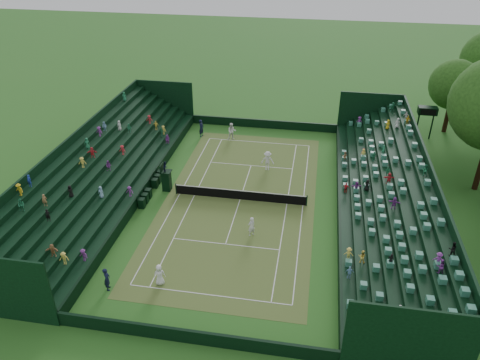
{
  "coord_description": "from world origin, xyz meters",
  "views": [
    {
      "loc": [
        5.94,
        -34.08,
        22.01
      ],
      "look_at": [
        0.0,
        0.0,
        2.0
      ],
      "focal_mm": 35.0,
      "sensor_mm": 36.0,
      "label": 1
    }
  ],
  "objects": [
    {
      "name": "player_far_west",
      "position": [
        -3.04,
        12.19,
        0.95
      ],
      "size": [
        1.04,
        0.88,
        1.89
      ],
      "primitive_type": "imported",
      "rotation": [
        0.0,
        0.0,
        0.2
      ],
      "color": "white",
      "rests_on": "ground"
    },
    {
      "name": "player_far_east",
      "position": [
        1.68,
        5.87,
        0.98
      ],
      "size": [
        1.34,
        0.88,
        1.96
      ],
      "primitive_type": "imported",
      "rotation": [
        0.0,
        0.0,
        0.12
      ],
      "color": "silver",
      "rests_on": "ground"
    },
    {
      "name": "perimeter_wall_south",
      "position": [
        0.0,
        -15.88,
        0.5
      ],
      "size": [
        17.17,
        0.2,
        1.0
      ],
      "primitive_type": "cube",
      "color": "black",
      "rests_on": "ground"
    },
    {
      "name": "player_near_east",
      "position": [
        1.75,
        -4.93,
        0.84
      ],
      "size": [
        0.72,
        0.71,
        1.67
      ],
      "primitive_type": "imported",
      "rotation": [
        0.0,
        0.0,
        3.9
      ],
      "color": "white",
      "rests_on": "ground"
    },
    {
      "name": "umpire_chair",
      "position": [
        -6.8,
        0.52,
        1.23
      ],
      "size": [
        0.92,
        0.92,
        2.89
      ],
      "color": "black",
      "rests_on": "ground"
    },
    {
      "name": "courtside_chairs",
      "position": [
        -8.05,
        -0.13,
        0.47
      ],
      "size": [
        0.57,
        5.54,
        1.23
      ],
      "color": "black",
      "rests_on": "ground"
    },
    {
      "name": "ground",
      "position": [
        0.0,
        0.0,
        0.0
      ],
      "size": [
        160.0,
        160.0,
        0.0
      ],
      "primitive_type": "plane",
      "color": "#2C6A21",
      "rests_on": "ground"
    },
    {
      "name": "player_near_west",
      "position": [
        -3.5,
        -11.41,
        0.8
      ],
      "size": [
        0.89,
        0.7,
        1.6
      ],
      "primitive_type": "imported",
      "rotation": [
        0.0,
        0.0,
        3.42
      ],
      "color": "white",
      "rests_on": "ground"
    },
    {
      "name": "north_grandstand",
      "position": [
        12.66,
        0.0,
        1.55
      ],
      "size": [
        6.6,
        32.0,
        4.9
      ],
      "color": "black",
      "rests_on": "ground"
    },
    {
      "name": "perimeter_wall_west",
      "position": [
        -8.48,
        0.0,
        0.5
      ],
      "size": [
        0.2,
        31.77,
        1.0
      ],
      "primitive_type": "cube",
      "color": "black",
      "rests_on": "ground"
    },
    {
      "name": "tennis_net",
      "position": [
        0.0,
        0.0,
        0.53
      ],
      "size": [
        11.67,
        0.1,
        1.06
      ],
      "color": "black",
      "rests_on": "ground"
    },
    {
      "name": "line_judge_north",
      "position": [
        -6.52,
        12.35,
        0.98
      ],
      "size": [
        0.64,
        0.82,
        1.97
      ],
      "primitive_type": "imported",
      "rotation": [
        0.0,
        0.0,
        1.31
      ],
      "color": "black",
      "rests_on": "ground"
    },
    {
      "name": "line_judge_south",
      "position": [
        -6.77,
        -12.47,
        0.86
      ],
      "size": [
        0.59,
        0.73,
        1.72
      ],
      "primitive_type": "imported",
      "rotation": [
        0.0,
        0.0,
        1.89
      ],
      "color": "black",
      "rests_on": "ground"
    },
    {
      "name": "scoreboard_tower",
      "position": [
        17.75,
        16.0,
        3.14
      ],
      "size": [
        2.0,
        1.0,
        3.7
      ],
      "color": "black",
      "rests_on": "ground"
    },
    {
      "name": "perimeter_wall_north",
      "position": [
        0.0,
        15.88,
        0.5
      ],
      "size": [
        17.17,
        0.2,
        1.0
      ],
      "primitive_type": "cube",
      "color": "black",
      "rests_on": "ground"
    },
    {
      "name": "perimeter_wall_east",
      "position": [
        8.48,
        0.0,
        0.5
      ],
      "size": [
        0.2,
        31.77,
        1.0
      ],
      "primitive_type": "cube",
      "color": "black",
      "rests_on": "ground"
    },
    {
      "name": "court_surface",
      "position": [
        0.0,
        0.0,
        0.01
      ],
      "size": [
        12.97,
        26.77,
        0.01
      ],
      "primitive_type": "cube",
      "color": "#306A23",
      "rests_on": "ground"
    },
    {
      "name": "south_grandstand",
      "position": [
        -12.66,
        0.0,
        1.55
      ],
      "size": [
        6.6,
        32.0,
        4.9
      ],
      "color": "black",
      "rests_on": "ground"
    }
  ]
}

